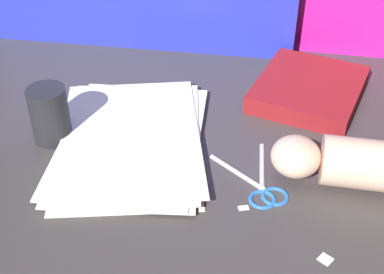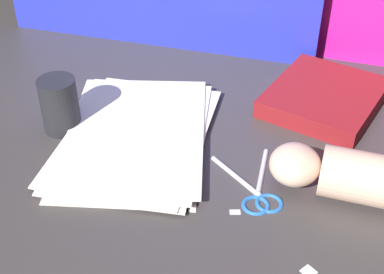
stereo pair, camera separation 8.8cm
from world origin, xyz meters
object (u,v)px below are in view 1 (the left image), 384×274
Objects in this scene: scissors at (261,184)px; hand_forearm at (365,164)px; paper_stack at (130,140)px; book_closed at (309,89)px; mug at (50,115)px.

hand_forearm is (0.16, 0.01, 0.04)m from scissors.
paper_stack is 0.38m from book_closed.
book_closed is 0.27m from hand_forearm.
book_closed is at bearing 66.28° from scissors.
paper_stack is 0.25m from scissors.
scissors is 0.17m from hand_forearm.
hand_forearm is 2.84× the size of mug.
mug reaches higher than scissors.
scissors is 0.39m from mug.
mug reaches higher than book_closed.
hand_forearm is at bearing -80.79° from book_closed.
book_closed is 0.98× the size of hand_forearm.
book_closed reaches higher than scissors.
book_closed is at bearing 25.40° from paper_stack.
paper_stack reaches higher than scissors.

